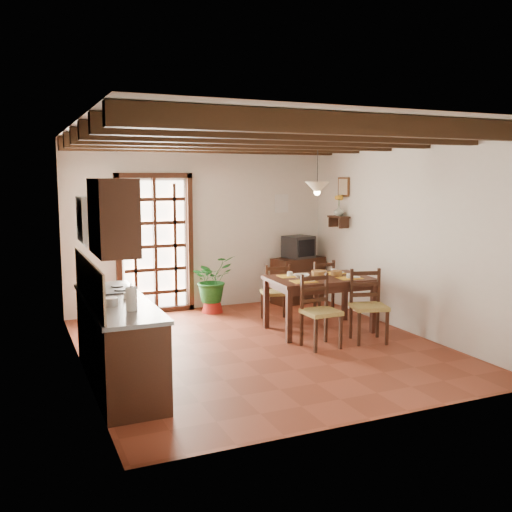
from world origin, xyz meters
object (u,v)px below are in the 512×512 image
chair_near_left (320,325)px  chair_far_right (318,299)px  pendant_lamp (317,187)px  chair_near_right (368,319)px  sideboard (298,280)px  crt_tv (299,247)px  potted_plant (212,278)px  chair_far_left (276,303)px  kitchen_counter (118,341)px  dining_table (319,284)px

chair_near_left → chair_far_right: bearing=59.7°
chair_far_right → pendant_lamp: bearing=49.6°
chair_near_right → sideboard: 2.58m
chair_near_right → chair_far_right: chair_near_right is taller
sideboard → crt_tv: 0.59m
sideboard → pendant_lamp: pendant_lamp is taller
potted_plant → chair_far_left: bearing=-52.1°
chair_near_right → pendant_lamp: (-0.34, 0.85, 1.77)m
chair_far_left → chair_far_right: bearing=-169.5°
chair_far_right → pendant_lamp: size_ratio=1.09×
sideboard → crt_tv: size_ratio=1.72×
chair_near_left → chair_far_left: bearing=85.9°
kitchen_counter → chair_far_left: bearing=33.0°
potted_plant → chair_far_right: bearing=-33.3°
chair_far_right → potted_plant: size_ratio=0.47×
sideboard → kitchen_counter: bearing=-155.8°
dining_table → chair_far_left: chair_far_left is taller
kitchen_counter → dining_table: (3.05, 1.01, 0.21)m
chair_near_right → sideboard: size_ratio=1.03×
crt_tv → chair_near_right: bearing=-110.7°
sideboard → chair_far_right: bearing=-114.9°
pendant_lamp → chair_near_right: bearing=-68.5°
chair_near_right → pendant_lamp: pendant_lamp is taller
pendant_lamp → potted_plant: bearing=123.8°
kitchen_counter → chair_near_right: (3.39, 0.26, -0.17)m
chair_near_left → potted_plant: 2.50m
crt_tv → pendant_lamp: size_ratio=0.65×
chair_near_right → potted_plant: bearing=135.4°
crt_tv → potted_plant: potted_plant is taller
kitchen_counter → chair_near_right: 3.40m
kitchen_counter → chair_near_left: 2.68m
kitchen_counter → chair_far_left: (2.72, 1.76, -0.19)m
kitchen_counter → pendant_lamp: size_ratio=2.66×
sideboard → crt_tv: (0.00, -0.01, 0.59)m
kitchen_counter → chair_far_left: kitchen_counter is taller
chair_near_right → pendant_lamp: size_ratio=1.15×
pendant_lamp → chair_far_left: bearing=117.1°
dining_table → chair_far_right: chair_far_right is taller
dining_table → pendant_lamp: (-0.00, 0.10, 1.39)m
chair_far_left → dining_table: bearing=126.7°
crt_tv → chair_far_left: bearing=-146.5°
dining_table → potted_plant: potted_plant is taller
chair_far_left → potted_plant: potted_plant is taller
chair_far_right → crt_tv: (0.22, 1.08, 0.70)m
crt_tv → pendant_lamp: bearing=-124.3°
chair_far_left → sideboard: chair_far_left is taller
chair_far_right → kitchen_counter: bearing=18.5°
sideboard → potted_plant: (-1.66, -0.14, 0.17)m
sideboard → chair_far_left: bearing=-145.2°
chair_near_right → pendant_lamp: bearing=127.1°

